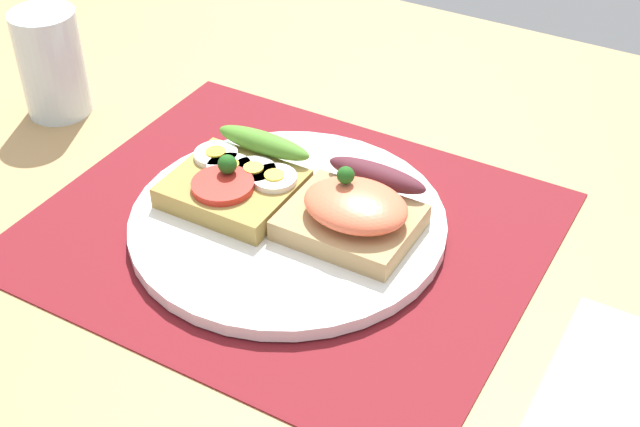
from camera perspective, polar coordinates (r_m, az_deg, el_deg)
The scene contains 6 objects.
ground_plane at distance 72.27cm, azimuth -2.07°, elevation -2.10°, with size 120.00×90.00×3.20cm, color tan.
placemat at distance 71.16cm, azimuth -2.10°, elevation -1.02°, with size 39.92×33.65×0.30cm, color maroon.
plate at distance 70.72cm, azimuth -2.11°, elevation -0.57°, with size 25.73×25.73×1.10cm, color white.
sandwich_egg_tomato at distance 72.36cm, azimuth -5.41°, elevation 2.24°, with size 10.20×10.38×4.04cm.
sandwich_salmon at distance 67.94cm, azimuth 2.33°, elevation 0.25°, with size 10.20×9.74×5.49cm.
drinking_glass at distance 87.89cm, azimuth -17.18°, elevation 9.37°, with size 6.19×6.19×10.42cm, color silver.
Camera 1 is at (29.60, -46.79, 44.84)cm, focal length 48.89 mm.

